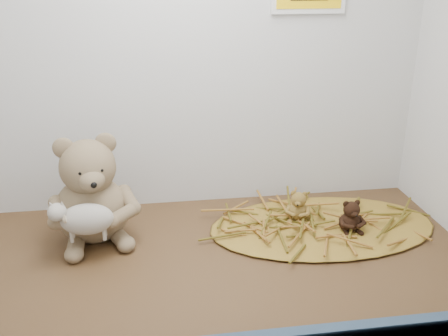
{
  "coord_description": "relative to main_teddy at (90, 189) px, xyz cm",
  "views": [
    {
      "loc": [
        -8.35,
        -91.89,
        58.63
      ],
      "look_at": [
        5.79,
        4.05,
        19.6
      ],
      "focal_mm": 40.0,
      "sensor_mm": 36.0,
      "label": 1
    }
  ],
  "objects": [
    {
      "name": "alcove_shell",
      "position": [
        23.31,
        -4.49,
        32.5
      ],
      "size": [
        120.4,
        60.2,
        90.4
      ],
      "color": "#472918",
      "rests_on": "ground"
    },
    {
      "name": "straw_bed",
      "position": [
        54.2,
        -3.2,
        -11.96
      ],
      "size": [
        55.11,
        32.0,
        1.07
      ],
      "primitive_type": "ellipsoid",
      "color": "olive",
      "rests_on": "shelf_floor"
    },
    {
      "name": "main_teddy",
      "position": [
        0.0,
        0.0,
        0.0
      ],
      "size": [
        24.7,
        25.52,
        25.0
      ],
      "primitive_type": null,
      "rotation": [
        0.0,
        0.0,
        0.24
      ],
      "color": "#94835B",
      "rests_on": "shelf_floor"
    },
    {
      "name": "toy_lamb",
      "position": [
        0.0,
        -8.96,
        -3.0
      ],
      "size": [
        14.56,
        8.89,
        9.41
      ],
      "primitive_type": null,
      "color": "#B0A89E",
      "rests_on": "main_teddy"
    },
    {
      "name": "mini_teddy_tan",
      "position": [
        48.97,
        0.48,
        -7.65
      ],
      "size": [
        8.02,
        8.22,
        7.57
      ],
      "primitive_type": null,
      "rotation": [
        0.0,
        0.0,
        -0.37
      ],
      "color": "olive",
      "rests_on": "straw_bed"
    },
    {
      "name": "mini_teddy_brown",
      "position": [
        59.43,
        -6.88,
        -7.51
      ],
      "size": [
        6.79,
        7.11,
        7.84
      ],
      "primitive_type": null,
      "rotation": [
        0.0,
        0.0,
        0.07
      ],
      "color": "black",
      "rests_on": "straw_bed"
    }
  ]
}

